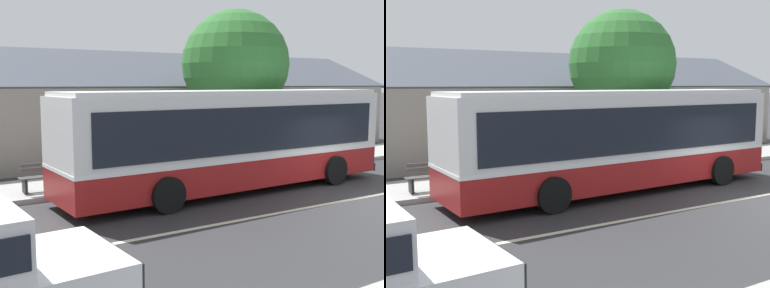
% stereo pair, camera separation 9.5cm
% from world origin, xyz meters
% --- Properties ---
extents(ground_plane, '(300.00, 300.00, 0.00)m').
position_xyz_m(ground_plane, '(0.00, 0.00, 0.00)').
color(ground_plane, '#2D2D30').
extents(sidewalk_far, '(60.00, 3.00, 0.15)m').
position_xyz_m(sidewalk_far, '(0.00, 6.00, 0.07)').
color(sidewalk_far, '#9E9E99').
rests_on(sidewalk_far, ground).
extents(lane_divider_stripe, '(60.00, 0.16, 0.01)m').
position_xyz_m(lane_divider_stripe, '(0.00, 0.00, 0.00)').
color(lane_divider_stripe, beige).
rests_on(lane_divider_stripe, ground).
extents(community_building, '(27.99, 8.98, 6.10)m').
position_xyz_m(community_building, '(-1.29, 13.29, 1.76)').
color(community_building, gray).
rests_on(community_building, ground).
extents(transit_bus, '(11.55, 3.04, 3.24)m').
position_xyz_m(transit_bus, '(-2.83, 2.90, 1.74)').
color(transit_bus, maroon).
rests_on(transit_bus, ground).
extents(bench_by_building, '(1.65, 0.51, 0.94)m').
position_xyz_m(bench_by_building, '(-8.12, 5.28, 0.57)').
color(bench_by_building, '#4C4C4C').
rests_on(bench_by_building, sidewalk_far).
extents(bench_down_street, '(1.76, 0.51, 0.94)m').
position_xyz_m(bench_down_street, '(-3.88, 5.28, 0.57)').
color(bench_down_street, '#4C4C4C').
rests_on(bench_down_street, sidewalk_far).
extents(street_tree_primary, '(4.52, 4.52, 6.53)m').
position_xyz_m(street_tree_primary, '(0.37, 7.05, 4.26)').
color(street_tree_primary, '#4C3828').
rests_on(street_tree_primary, ground).
extents(bus_stop_sign, '(0.36, 0.07, 2.40)m').
position_xyz_m(bus_stop_sign, '(4.17, 4.99, 1.64)').
color(bus_stop_sign, gray).
rests_on(bus_stop_sign, sidewalk_far).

